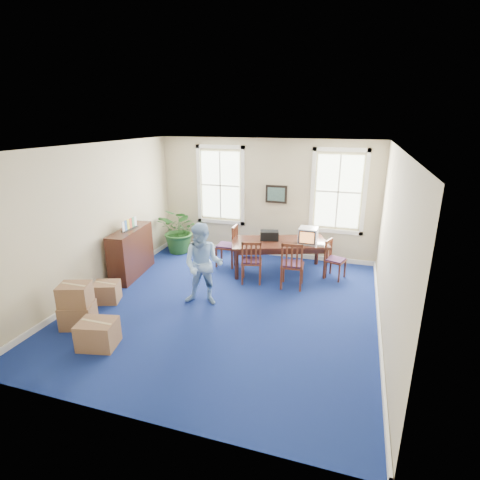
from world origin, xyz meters
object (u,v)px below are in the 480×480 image
(credenza, at_px, (131,251))
(cardboard_boxes, at_px, (91,303))
(man, at_px, (203,265))
(potted_plant, at_px, (180,230))
(chair_near_left, at_px, (252,261))
(crt_tv, at_px, (308,236))
(conference_table, at_px, (279,256))

(credenza, distance_m, cardboard_boxes, 2.38)
(man, height_order, potted_plant, man)
(credenza, relative_size, cardboard_boxes, 1.02)
(credenza, height_order, potted_plant, potted_plant)
(man, bearing_deg, chair_near_left, 56.56)
(man, xyz_separation_m, cardboard_boxes, (-1.66, -1.42, -0.42))
(crt_tv, distance_m, chair_near_left, 1.52)
(man, relative_size, potted_plant, 1.31)
(crt_tv, height_order, credenza, credenza)
(conference_table, height_order, cardboard_boxes, cardboard_boxes)
(conference_table, bearing_deg, man, -137.49)
(chair_near_left, bearing_deg, credenza, -3.46)
(man, height_order, credenza, man)
(chair_near_left, relative_size, credenza, 0.67)
(conference_table, relative_size, potted_plant, 1.78)
(crt_tv, bearing_deg, credenza, -161.42)
(potted_plant, bearing_deg, credenza, -102.95)
(potted_plant, bearing_deg, crt_tv, -7.63)
(chair_near_left, xyz_separation_m, credenza, (-2.91, -0.48, 0.09))
(man, xyz_separation_m, credenza, (-2.27, 0.87, -0.24))
(conference_table, distance_m, cardboard_boxes, 4.53)
(chair_near_left, relative_size, cardboard_boxes, 0.68)
(man, distance_m, cardboard_boxes, 2.23)
(crt_tv, xyz_separation_m, man, (-1.81, -2.21, -0.13))
(chair_near_left, bearing_deg, potted_plant, -41.24)
(conference_table, relative_size, credenza, 1.49)
(crt_tv, distance_m, potted_plant, 3.71)
(credenza, relative_size, potted_plant, 1.20)
(conference_table, bearing_deg, cardboard_boxes, -147.88)
(potted_plant, distance_m, cardboard_boxes, 4.13)
(potted_plant, bearing_deg, cardboard_boxes, -87.38)
(crt_tv, bearing_deg, chair_near_left, -143.53)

